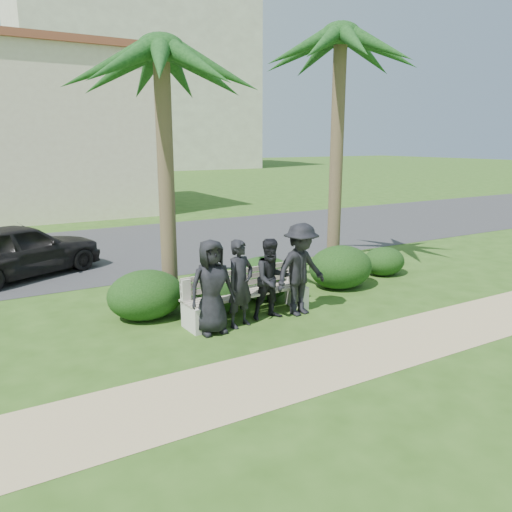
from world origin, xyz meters
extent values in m
plane|color=#2B4E16|center=(0.00, 0.00, 0.00)|extent=(160.00, 160.00, 0.00)
cube|color=tan|center=(0.00, -1.80, 0.00)|extent=(30.00, 1.60, 0.01)
cube|color=#2D2D30|center=(0.00, 8.00, 0.00)|extent=(160.00, 8.00, 0.01)
cube|color=beige|center=(-1.00, 18.00, 3.50)|extent=(8.00, 8.00, 7.00)
cube|color=brown|center=(-1.00, 18.00, 7.15)|extent=(8.40, 8.40, 0.30)
cube|color=beige|center=(14.00, 55.00, 10.00)|extent=(26.00, 18.00, 20.00)
cube|color=gray|center=(-0.60, 0.50, 0.47)|extent=(2.54, 0.72, 0.04)
cube|color=gray|center=(-0.60, 0.75, 0.73)|extent=(2.51, 0.19, 0.29)
cube|color=beige|center=(-1.78, 0.50, 0.23)|extent=(0.20, 0.58, 0.46)
cube|color=beige|center=(0.57, 0.50, 0.23)|extent=(0.20, 0.58, 0.46)
imported|color=black|center=(-1.51, 0.16, 0.83)|extent=(0.83, 0.55, 1.67)
imported|color=black|center=(-0.93, 0.19, 0.80)|extent=(0.67, 0.53, 1.60)
imported|color=black|center=(-0.23, 0.24, 0.77)|extent=(0.79, 0.64, 1.54)
imported|color=black|center=(0.37, 0.17, 0.89)|extent=(1.24, 0.82, 1.79)
ellipsoid|color=black|center=(-2.26, 1.49, 0.47)|extent=(1.45, 1.20, 0.95)
ellipsoid|color=black|center=(-1.05, 1.12, 0.44)|extent=(1.36, 1.12, 0.88)
ellipsoid|color=black|center=(0.29, 1.44, 0.46)|extent=(1.41, 1.17, 0.92)
ellipsoid|color=black|center=(2.25, 1.23, 0.50)|extent=(1.53, 1.26, 1.00)
ellipsoid|color=black|center=(3.90, 1.53, 0.36)|extent=(1.11, 0.91, 0.72)
cylinder|color=brown|center=(-1.57, 2.02, 2.48)|extent=(0.32, 0.32, 4.96)
cylinder|color=brown|center=(2.91, 2.33, 2.85)|extent=(0.32, 0.32, 5.70)
imported|color=black|center=(-4.05, 5.84, 0.68)|extent=(4.33, 3.16, 1.37)
camera|label=1|loc=(-5.01, -7.36, 3.29)|focal=35.00mm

